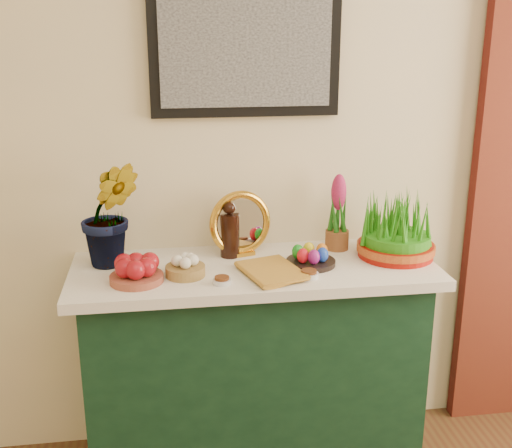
{
  "coord_description": "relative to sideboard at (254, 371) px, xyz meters",
  "views": [
    {
      "loc": [
        -0.5,
        -0.29,
        1.78
      ],
      "look_at": [
        -0.17,
        1.95,
        1.07
      ],
      "focal_mm": 45.0,
      "sensor_mm": 36.0,
      "label": 1
    }
  ],
  "objects": [
    {
      "name": "spice_dish_right",
      "position": [
        0.18,
        -0.16,
        0.48
      ],
      "size": [
        0.07,
        0.07,
        0.03
      ],
      "color": "silver",
      "rests_on": "tablecloth"
    },
    {
      "name": "tablecloth",
      "position": [
        -0.0,
        0.0,
        0.45
      ],
      "size": [
        1.4,
        0.55,
        0.04
      ],
      "primitive_type": "cube",
      "color": "white",
      "rests_on": "sideboard"
    },
    {
      "name": "sideboard",
      "position": [
        0.0,
        0.0,
        0.0
      ],
      "size": [
        1.3,
        0.45,
        0.85
      ],
      "primitive_type": "cube",
      "color": "#143820",
      "rests_on": "ground"
    },
    {
      "name": "garlic_basket",
      "position": [
        -0.27,
        -0.08,
        0.5
      ],
      "size": [
        0.19,
        0.19,
        0.08
      ],
      "color": "#A18041",
      "rests_on": "tablecloth"
    },
    {
      "name": "mirror",
      "position": [
        -0.04,
        0.13,
        0.59
      ],
      "size": [
        0.27,
        0.13,
        0.26
      ],
      "color": "gold",
      "rests_on": "tablecloth"
    },
    {
      "name": "egg_plate",
      "position": [
        0.22,
        -0.03,
        0.49
      ],
      "size": [
        0.23,
        0.23,
        0.08
      ],
      "color": "black",
      "rests_on": "tablecloth"
    },
    {
      "name": "apple_bowl",
      "position": [
        -0.44,
        -0.11,
        0.51
      ],
      "size": [
        0.22,
        0.22,
        0.1
      ],
      "color": "#974833",
      "rests_on": "tablecloth"
    },
    {
      "name": "book",
      "position": [
        -0.04,
        -0.14,
        0.48
      ],
      "size": [
        0.24,
        0.29,
        0.03
      ],
      "primitive_type": "imported",
      "rotation": [
        0.0,
        0.0,
        0.28
      ],
      "color": "#BA842B",
      "rests_on": "tablecloth"
    },
    {
      "name": "spice_dish_left",
      "position": [
        -0.14,
        -0.17,
        0.48
      ],
      "size": [
        0.07,
        0.07,
        0.03
      ],
      "color": "silver",
      "rests_on": "tablecloth"
    },
    {
      "name": "hyacinth_green",
      "position": [
        -0.54,
        0.08,
        0.73
      ],
      "size": [
        0.29,
        0.25,
        0.54
      ],
      "primitive_type": "imported",
      "rotation": [
        0.0,
        0.0,
        0.08
      ],
      "color": "#1E6516",
      "rests_on": "tablecloth"
    },
    {
      "name": "hyacinth_pink",
      "position": [
        0.36,
        0.13,
        0.61
      ],
      "size": [
        0.1,
        0.1,
        0.32
      ],
      "color": "brown",
      "rests_on": "tablecloth"
    },
    {
      "name": "vinegar_cruet",
      "position": [
        -0.08,
        0.11,
        0.56
      ],
      "size": [
        0.08,
        0.08,
        0.22
      ],
      "color": "black",
      "rests_on": "tablecloth"
    },
    {
      "name": "wheatgrass_sabzeh",
      "position": [
        0.57,
        0.01,
        0.58
      ],
      "size": [
        0.31,
        0.31,
        0.25
      ],
      "color": "#990F06",
      "rests_on": "tablecloth"
    }
  ]
}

